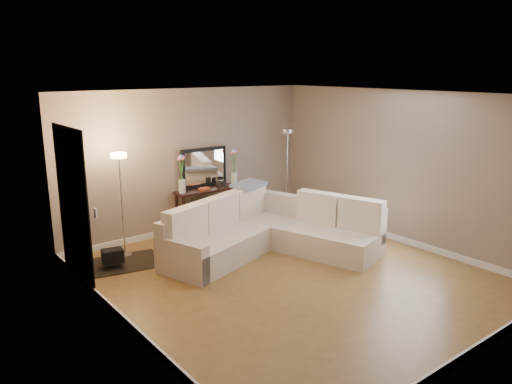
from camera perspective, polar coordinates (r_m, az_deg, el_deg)
floor at (r=7.40m, az=3.87°, el=-9.53°), size 5.00×5.50×0.01m
ceiling at (r=6.79m, az=4.23°, el=11.10°), size 5.00×5.50×0.01m
wall_back at (r=9.17m, az=-7.57°, el=3.55°), size 5.00×0.02×2.60m
wall_front at (r=5.34m, az=24.30°, el=-5.21°), size 5.00×0.02×2.60m
wall_left at (r=5.67m, az=-15.22°, el=-3.35°), size 0.02×5.50×2.60m
wall_right at (r=8.82m, az=16.28°, el=2.70°), size 0.02×5.50×2.60m
baseboard_back at (r=9.45m, az=-7.25°, el=-3.94°), size 5.00×0.03×0.10m
baseboard_front at (r=5.86m, az=22.80°, el=-16.79°), size 5.00×0.03×0.10m
baseboard_left at (r=6.16m, az=-14.24°, el=-14.49°), size 0.03×5.50×0.10m
baseboard_right at (r=9.12m, az=15.66°, el=-5.04°), size 0.03×5.50×0.10m
doorway at (r=7.28m, az=-20.17°, el=-1.55°), size 0.02×1.20×2.20m
switch_plate at (r=6.47m, az=-17.88°, el=-2.32°), size 0.02×0.08×0.12m
sectional_sofa at (r=8.18m, az=1.04°, el=-4.53°), size 3.29×2.69×0.93m
throw_blanket at (r=8.74m, az=-0.80°, el=0.85°), size 0.76×0.60×0.09m
console_table at (r=9.20m, az=-5.76°, el=-1.79°), size 1.31×0.40×0.80m
leaning_mirror at (r=9.22m, az=-5.95°, el=2.83°), size 0.92×0.08×0.72m
table_decor at (r=9.11m, az=-5.27°, el=0.55°), size 0.55×0.13×0.13m
flower_vase_left at (r=8.83m, az=-8.49°, el=1.74°), size 0.15×0.12×0.69m
flower_vase_right at (r=9.37m, az=-2.51°, el=2.59°), size 0.15×0.12×0.69m
floor_lamp_lit at (r=8.04m, az=-15.22°, el=0.85°), size 0.28×0.28×1.68m
floor_lamp_unlit at (r=9.93m, az=3.59°, el=4.23°), size 0.30×0.30×1.79m
charcoal_rug at (r=8.07m, az=-14.86°, el=-7.84°), size 1.24×1.02×0.01m
black_bag at (r=7.87m, az=-16.08°, el=-7.01°), size 0.35×0.28×0.20m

